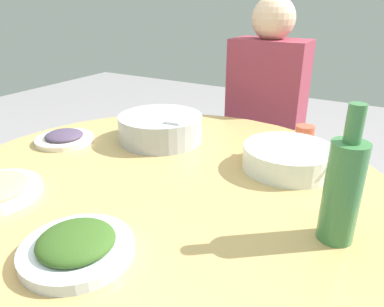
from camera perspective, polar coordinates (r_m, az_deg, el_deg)
round_dining_table at (r=1.06m, az=-4.73°, el=-7.93°), size 1.29×1.29×0.72m
rice_bowl at (r=1.30m, az=-4.93°, el=4.11°), size 0.30×0.30×0.10m
soup_bowl at (r=1.12m, az=14.81°, el=-0.76°), size 0.28×0.27×0.07m
dish_greens at (r=0.77m, az=-17.60°, el=-13.65°), size 0.22×0.22×0.06m
dish_eggplant at (r=1.37m, az=-19.36°, el=2.35°), size 0.20×0.20×0.04m
green_bottle at (r=0.80m, az=22.56°, el=-5.11°), size 0.07×0.07×0.30m
tea_cup_far at (r=1.33m, az=17.22°, el=2.83°), size 0.06×0.06×0.06m
stool_for_diner_left at (r=1.97m, az=10.40°, el=-6.80°), size 0.34×0.34×0.45m
diner_left at (r=1.76m, az=11.67°, el=8.66°), size 0.34×0.34×0.76m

